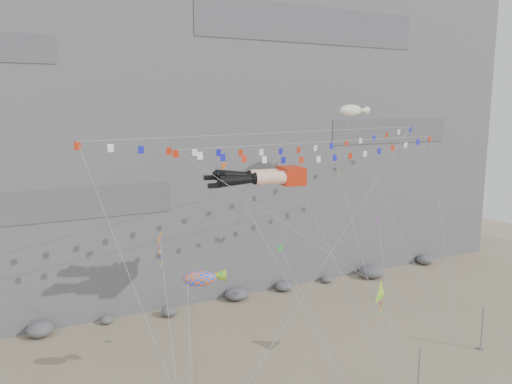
{
  "coord_description": "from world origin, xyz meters",
  "views": [
    {
      "loc": [
        -21.66,
        -30.68,
        20.95
      ],
      "look_at": [
        -1.64,
        9.0,
        13.39
      ],
      "focal_mm": 35.0,
      "sensor_mm": 36.0,
      "label": 1
    }
  ],
  "objects": [
    {
      "name": "flag_banner_upper",
      "position": [
        1.52,
        8.44,
        18.72
      ],
      "size": [
        37.88,
        18.34,
        27.04
      ],
      "color": "red",
      "rests_on": "ground"
    },
    {
      "name": "small_kite_a",
      "position": [
        -5.49,
        6.86,
        15.85
      ],
      "size": [
        5.39,
        12.95,
        20.83
      ],
      "color": "orange",
      "rests_on": "ground"
    },
    {
      "name": "blimp_windsock",
      "position": [
        9.78,
        10.42,
        20.59
      ],
      "size": [
        5.08,
        13.08,
        24.04
      ],
      "color": "#F2E6C7",
      "rests_on": "ground"
    },
    {
      "name": "harlequin_kite",
      "position": [
        -12.52,
        2.3,
        11.93
      ],
      "size": [
        1.69,
        7.83,
        13.85
      ],
      "color": "red",
      "rests_on": "ground"
    },
    {
      "name": "small_kite_b",
      "position": [
        9.11,
        4.8,
        10.36
      ],
      "size": [
        6.62,
        10.65,
        15.65
      ],
      "color": "#AF20BE",
      "rests_on": "ground"
    },
    {
      "name": "small_kite_d",
      "position": [
        7.02,
        8.12,
        14.35
      ],
      "size": [
        5.52,
        15.44,
        21.4
      ],
      "color": "yellow",
      "rests_on": "ground"
    },
    {
      "name": "cliff",
      "position": [
        0.0,
        32.0,
        25.0
      ],
      "size": [
        80.0,
        28.0,
        50.0
      ],
      "primitive_type": "cube",
      "color": "slate",
      "rests_on": "ground"
    },
    {
      "name": "ground",
      "position": [
        0.0,
        0.0,
        0.0
      ],
      "size": [
        120.0,
        120.0,
        0.0
      ],
      "primitive_type": "plane",
      "color": "gray",
      "rests_on": "ground"
    },
    {
      "name": "fish_windsock",
      "position": [
        -10.17,
        0.87,
        9.11
      ],
      "size": [
        4.49,
        6.37,
        10.77
      ],
      "color": "#FD590C",
      "rests_on": "ground"
    },
    {
      "name": "delta_kite",
      "position": [
        4.51,
        -1.26,
        6.17
      ],
      "size": [
        3.21,
        7.98,
        9.69
      ],
      "color": "yellow",
      "rests_on": "ground"
    },
    {
      "name": "anchor_pole_right",
      "position": [
        14.31,
        -3.13,
        1.94
      ],
      "size": [
        0.12,
        0.12,
        3.88
      ],
      "primitive_type": "cylinder",
      "color": "gray",
      "rests_on": "ground"
    },
    {
      "name": "flag_banner_lower",
      "position": [
        3.63,
        5.56,
        17.96
      ],
      "size": [
        28.96,
        8.83,
        21.68
      ],
      "color": "red",
      "rests_on": "ground"
    },
    {
      "name": "anchor_pole_center",
      "position": [
        3.32,
        -6.74,
        2.12
      ],
      "size": [
        0.12,
        0.12,
        4.25
      ],
      "primitive_type": "cylinder",
      "color": "gray",
      "rests_on": "ground"
    },
    {
      "name": "small_kite_c",
      "position": [
        -3.73,
        0.57,
        10.28
      ],
      "size": [
        2.58,
        8.39,
        13.24
      ],
      "color": "green",
      "rests_on": "ground"
    },
    {
      "name": "talus_boulders",
      "position": [
        0.0,
        17.0,
        0.6
      ],
      "size": [
        60.0,
        3.0,
        1.2
      ],
      "primitive_type": null,
      "color": "slate",
      "rests_on": "ground"
    },
    {
      "name": "legs_kite",
      "position": [
        -2.88,
        4.8,
        15.38
      ],
      "size": [
        9.09,
        15.34,
        20.29
      ],
      "rotation": [
        0.0,
        0.0,
        -0.15
      ],
      "color": "red",
      "rests_on": "ground"
    }
  ]
}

